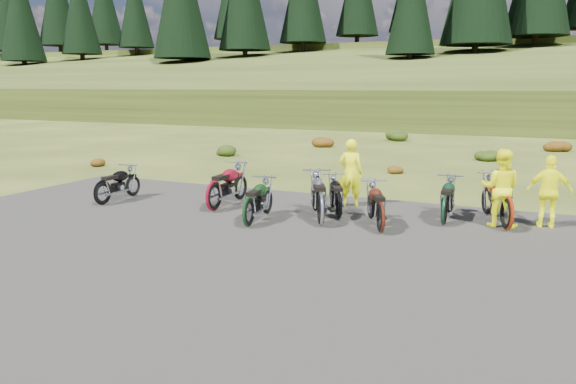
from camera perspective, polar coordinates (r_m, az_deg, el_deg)
The scene contains 29 objects.
ground at distance 13.21m, azimuth 2.58°, elevation -3.81°, with size 300.00×300.00×0.00m, color #343F15.
gravel_pad at distance 11.45m, azimuth -1.19°, elevation -6.11°, with size 20.00×12.00×0.04m, color black.
hill_slope at distance 62.14m, azimuth 20.20°, elevation 7.08°, with size 300.00×46.00×3.00m, color #2C3612, non-canonical shape.
hill_plateau at distance 122.01m, azimuth 22.48°, elevation 8.43°, with size 300.00×90.00×9.17m, color #2C3612.
conifer_5 at distance 142.62m, azimuth -27.16°, elevation 15.63°, with size 6.16×6.16×16.00m.
conifer_8 at distance 120.66m, azimuth -26.61°, elevation 16.96°, with size 7.92×7.92×20.00m.
conifer_10 at distance 120.45m, azimuth -18.19°, elevation 17.84°, with size 7.04×7.04×18.00m.
conifer_11 at distance 98.20m, azimuth -25.57°, elevation 16.30°, with size 6.60×6.60×17.00m.
conifer_12 at distance 98.04m, azimuth -20.45°, elevation 17.09°, with size 6.16×6.16×16.00m.
conifer_13 at distance 98.62m, azimuth -15.30°, elevation 17.74°, with size 5.72×5.72×15.00m.
conifer_14 at distance 99.93m, azimuth -10.23°, elevation 18.25°, with size 5.28×5.28×14.00m.
shrub_0 at distance 24.69m, azimuth -18.56°, elevation 3.02°, with size 0.77×0.77×0.45m, color #682E0D.
shrub_1 at distance 27.16m, azimuth -6.39°, elevation 4.34°, with size 1.03×1.03×0.61m, color #1D370D.
shrub_2 at distance 30.64m, azimuth 3.42°, elevation 5.27°, with size 1.30×1.30×0.77m, color #682E0D.
shrub_3 at distance 34.83m, azimuth 11.08°, elevation 5.88°, with size 1.56×1.56×0.92m, color #1D370D.
shrub_4 at distance 21.91m, azimuth 10.63°, elevation 2.48°, with size 0.77×0.77×0.45m, color #682E0D.
shrub_5 at distance 26.64m, azimuth 19.50°, elevation 3.66°, with size 1.03×1.03×0.61m, color #1D370D.
shrub_6 at distance 31.81m, azimuth 25.60°, elevation 4.43°, with size 1.30×1.30×0.77m, color #682E0D.
motorcycle_0 at distance 16.59m, azimuth -18.25°, elevation -1.33°, with size 1.94×0.65×1.02m, color black, non-canonical shape.
motorcycle_1 at distance 15.12m, azimuth -7.50°, elevation -2.01°, with size 2.28×0.76×1.20m, color maroon, non-canonical shape.
motorcycle_2 at distance 13.38m, azimuth -4.00°, elevation -3.64°, with size 2.02×0.67×1.06m, color #0E3311, non-canonical shape.
motorcycle_3 at distance 13.48m, azimuth 3.33°, elevation -3.52°, with size 2.28×0.76×1.20m, color #A4A4A8, non-canonical shape.
motorcycle_4 at distance 12.97m, azimuth 9.36°, elevation -4.23°, with size 2.01×0.67×1.06m, color #48170C, non-canonical shape.
motorcycle_5 at distance 14.18m, azimuth 5.18°, elevation -2.83°, with size 1.93×0.64×1.01m, color black, non-canonical shape.
motorcycle_6 at distance 13.97m, azimuth 21.24°, elevation -3.74°, with size 2.30×0.77×1.20m, color maroon, non-canonical shape.
motorcycle_7 at distance 13.99m, azimuth 15.52°, elevation -3.37°, with size 2.05×0.68×1.07m, color black, non-canonical shape.
person_middle at distance 15.61m, azimuth 6.38°, elevation 1.89°, with size 0.68×0.45×1.86m, color #FCFF0D.
person_right_a at distance 14.10m, azimuth 20.76°, elevation 0.26°, with size 0.90×0.70×1.85m, color #FCFF0D.
person_right_b at distance 14.45m, azimuth 25.02°, elevation -0.09°, with size 1.00×0.42×1.71m, color #FCFF0D.
Camera 1 is at (4.75, -11.87, 3.33)m, focal length 35.00 mm.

